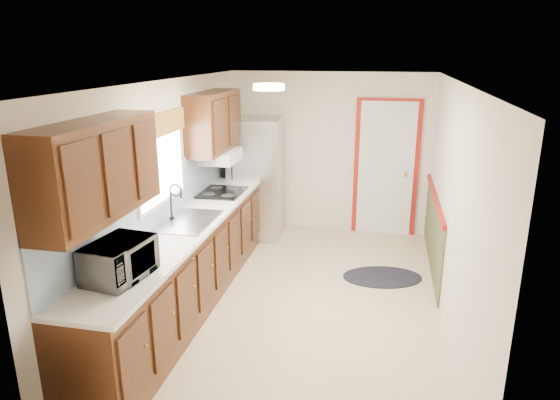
% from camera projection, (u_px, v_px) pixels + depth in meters
% --- Properties ---
extents(room_shell, '(3.20, 5.20, 2.52)m').
position_uv_depth(room_shell, '(302.00, 200.00, 5.20)').
color(room_shell, beige).
rests_on(room_shell, ground).
extents(kitchen_run, '(0.63, 4.00, 2.20)m').
position_uv_depth(kitchen_run, '(182.00, 236.00, 5.28)').
color(kitchen_run, '#3B1D0D').
rests_on(kitchen_run, ground).
extents(back_wall_trim, '(1.12, 2.30, 2.08)m').
position_uv_depth(back_wall_trim, '(395.00, 181.00, 7.16)').
color(back_wall_trim, maroon).
rests_on(back_wall_trim, ground).
extents(ceiling_fixture, '(0.30, 0.30, 0.06)m').
position_uv_depth(ceiling_fixture, '(269.00, 87.00, 4.73)').
color(ceiling_fixture, '#FFD88C').
rests_on(ceiling_fixture, room_shell).
extents(microwave, '(0.38, 0.60, 0.38)m').
position_uv_depth(microwave, '(119.00, 256.00, 3.95)').
color(microwave, white).
rests_on(microwave, kitchen_run).
extents(refrigerator, '(0.79, 0.77, 1.77)m').
position_uv_depth(refrigerator, '(256.00, 178.00, 7.36)').
color(refrigerator, '#B7B7BC').
rests_on(refrigerator, ground).
extents(rug, '(1.09, 0.82, 0.01)m').
position_uv_depth(rug, '(382.00, 277.00, 6.16)').
color(rug, black).
rests_on(rug, ground).
extents(cooktop, '(0.53, 0.63, 0.02)m').
position_uv_depth(cooktop, '(222.00, 192.00, 6.38)').
color(cooktop, black).
rests_on(cooktop, kitchen_run).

